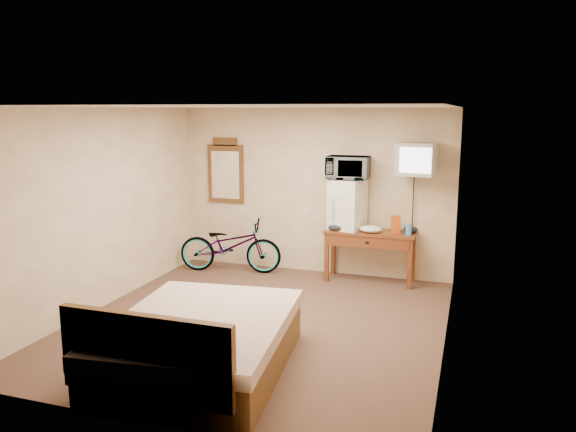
# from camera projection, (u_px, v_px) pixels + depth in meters

# --- Properties ---
(room) EXTENTS (4.60, 4.64, 2.50)m
(room) POSITION_uv_depth(u_px,v_px,m) (259.00, 219.00, 6.37)
(room) COLOR #432D21
(room) RESTS_ON ground
(desk) EXTENTS (1.29, 0.50, 0.75)m
(desk) POSITION_uv_depth(u_px,v_px,m) (370.00, 240.00, 8.07)
(desk) COLOR brown
(desk) RESTS_ON floor
(mini_fridge) EXTENTS (0.54, 0.53, 0.73)m
(mini_fridge) POSITION_uv_depth(u_px,v_px,m) (347.00, 204.00, 8.14)
(mini_fridge) COLOR white
(mini_fridge) RESTS_ON desk
(microwave) EXTENTS (0.61, 0.43, 0.33)m
(microwave) POSITION_uv_depth(u_px,v_px,m) (348.00, 168.00, 8.04)
(microwave) COLOR white
(microwave) RESTS_ON mini_fridge
(snack_bag) EXTENTS (0.14, 0.11, 0.25)m
(snack_bag) POSITION_uv_depth(u_px,v_px,m) (396.00, 224.00, 7.93)
(snack_bag) COLOR #CA4E12
(snack_bag) RESTS_ON desk
(blue_cup) EXTENTS (0.09, 0.09, 0.15)m
(blue_cup) POSITION_uv_depth(u_px,v_px,m) (409.00, 230.00, 7.81)
(blue_cup) COLOR #4187DE
(blue_cup) RESTS_ON desk
(cloth_cream) EXTENTS (0.32, 0.25, 0.10)m
(cloth_cream) POSITION_uv_depth(u_px,v_px,m) (371.00, 229.00, 7.97)
(cloth_cream) COLOR white
(cloth_cream) RESTS_ON desk
(cloth_dark_a) EXTENTS (0.24, 0.18, 0.09)m
(cloth_dark_a) POSITION_uv_depth(u_px,v_px,m) (336.00, 227.00, 8.10)
(cloth_dark_a) COLOR black
(cloth_dark_a) RESTS_ON desk
(cloth_dark_b) EXTENTS (0.20, 0.17, 0.09)m
(cloth_dark_b) POSITION_uv_depth(u_px,v_px,m) (411.00, 229.00, 7.96)
(cloth_dark_b) COLOR black
(cloth_dark_b) RESTS_ON desk
(crt_television) EXTENTS (0.57, 0.63, 0.45)m
(crt_television) POSITION_uv_depth(u_px,v_px,m) (417.00, 159.00, 7.68)
(crt_television) COLOR black
(crt_television) RESTS_ON room
(wall_mirror) EXTENTS (0.60, 0.04, 1.03)m
(wall_mirror) POSITION_uv_depth(u_px,v_px,m) (226.00, 171.00, 8.89)
(wall_mirror) COLOR brown
(wall_mirror) RESTS_ON room
(bicycle) EXTENTS (1.65, 0.82, 0.83)m
(bicycle) POSITION_uv_depth(u_px,v_px,m) (230.00, 245.00, 8.63)
(bicycle) COLOR black
(bicycle) RESTS_ON floor
(bed) EXTENTS (1.79, 2.24, 0.90)m
(bed) POSITION_uv_depth(u_px,v_px,m) (198.00, 343.00, 5.30)
(bed) COLOR brown
(bed) RESTS_ON floor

